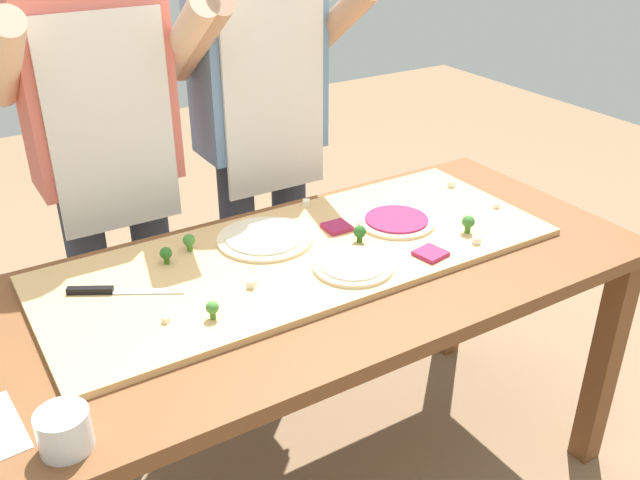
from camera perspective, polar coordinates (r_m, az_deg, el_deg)
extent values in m
cube|color=brown|center=(2.32, 22.32, -9.34)|extent=(0.07, 0.07, 0.75)
cube|color=brown|center=(2.68, 10.96, -2.27)|extent=(0.07, 0.07, 0.75)
cube|color=brown|center=(1.79, -1.25, -3.24)|extent=(1.83, 0.80, 0.04)
cube|color=tan|center=(1.85, -1.44, -1.18)|extent=(1.38, 0.54, 0.02)
cube|color=#B7BABF|center=(1.72, -13.85, -4.14)|extent=(0.16, 0.10, 0.00)
cube|color=black|center=(1.75, -18.37, -3.95)|extent=(0.10, 0.07, 0.02)
cylinder|color=beige|center=(2.01, 6.30, 1.52)|extent=(0.22, 0.22, 0.01)
cylinder|color=#9E234C|center=(2.00, 6.31, 1.72)|extent=(0.18, 0.18, 0.01)
cylinder|color=beige|center=(1.77, 2.74, -2.18)|extent=(0.21, 0.21, 0.01)
cylinder|color=silver|center=(1.76, 2.75, -1.95)|extent=(0.17, 0.17, 0.01)
cylinder|color=beige|center=(1.90, -4.55, 0.10)|extent=(0.26, 0.26, 0.01)
cylinder|color=beige|center=(1.90, -4.56, 0.32)|extent=(0.22, 0.22, 0.01)
cube|color=#9E234C|center=(1.85, 9.08, -1.10)|extent=(0.08, 0.08, 0.01)
cube|color=#9E234C|center=(1.96, 1.40, 1.08)|extent=(0.07, 0.07, 0.01)
cylinder|color=#366618|center=(1.83, -12.49, -1.63)|extent=(0.01, 0.01, 0.02)
sphere|color=#2D6623|center=(1.82, -12.56, -1.06)|extent=(0.03, 0.03, 0.03)
cylinder|color=#3F7220|center=(1.98, 12.03, 0.88)|extent=(0.02, 0.02, 0.02)
sphere|color=#38752D|center=(1.97, 12.10, 1.49)|extent=(0.04, 0.04, 0.04)
cylinder|color=#487A23|center=(1.59, -8.79, -6.10)|extent=(0.01, 0.01, 0.02)
sphere|color=#427F33|center=(1.58, -8.84, -5.49)|extent=(0.03, 0.03, 0.03)
cylinder|color=#487A23|center=(1.88, -10.66, -0.59)|extent=(0.01, 0.01, 0.02)
sphere|color=#427F33|center=(1.87, -10.72, -0.02)|extent=(0.03, 0.03, 0.03)
cylinder|color=#2C5915|center=(1.89, 3.27, 0.11)|extent=(0.02, 0.02, 0.02)
sphere|color=#23561E|center=(1.88, 3.29, 0.69)|extent=(0.03, 0.03, 0.03)
cube|color=silver|center=(1.60, -12.57, -6.41)|extent=(0.02, 0.02, 0.01)
cube|color=silver|center=(1.69, -5.66, -3.61)|extent=(0.03, 0.03, 0.02)
cube|color=white|center=(2.27, 10.75, 4.56)|extent=(0.02, 0.02, 0.02)
cube|color=white|center=(1.93, 12.75, -0.02)|extent=(0.03, 0.03, 0.02)
cube|color=silver|center=(2.10, -1.15, 3.06)|extent=(0.03, 0.03, 0.02)
cube|color=silver|center=(2.15, 14.39, 2.70)|extent=(0.02, 0.02, 0.01)
cylinder|color=white|center=(1.34, -20.27, -14.49)|extent=(0.10, 0.10, 0.08)
cylinder|color=white|center=(1.35, -20.16, -14.98)|extent=(0.08, 0.08, 0.04)
cylinder|color=#333847|center=(2.34, -17.74, -5.94)|extent=(0.12, 0.12, 0.90)
cylinder|color=#333847|center=(2.38, -13.13, -4.65)|extent=(0.12, 0.12, 0.90)
cube|color=#DB6B5B|center=(2.06, -17.96, 11.87)|extent=(0.40, 0.20, 0.55)
cube|color=silver|center=(1.99, -16.77, 8.95)|extent=(0.34, 0.01, 0.60)
cylinder|color=#DBB293|center=(1.90, -24.47, 13.27)|extent=(0.08, 0.39, 0.31)
cylinder|color=#DBB293|center=(2.01, -11.17, 15.83)|extent=(0.08, 0.39, 0.31)
cylinder|color=#333847|center=(2.47, -6.52, -2.75)|extent=(0.12, 0.12, 0.90)
cylinder|color=#333847|center=(2.54, -2.47, -1.56)|extent=(0.12, 0.12, 0.90)
cube|color=#6689B2|center=(2.23, -5.16, 14.20)|extent=(0.40, 0.20, 0.55)
cube|color=silver|center=(2.16, -3.73, 11.53)|extent=(0.34, 0.01, 0.60)
cylinder|color=tan|center=(2.03, -9.99, 16.02)|extent=(0.08, 0.39, 0.31)
cylinder|color=tan|center=(2.24, 1.43, 17.49)|extent=(0.08, 0.39, 0.31)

